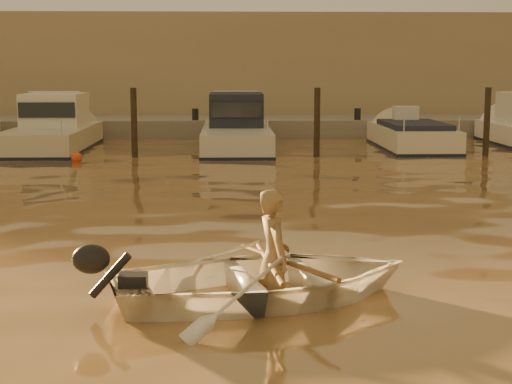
{
  "coord_description": "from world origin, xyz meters",
  "views": [
    {
      "loc": [
        -2.75,
        -8.93,
        2.6
      ],
      "look_at": [
        -2.36,
        2.61,
        0.75
      ],
      "focal_mm": 55.0,
      "sensor_mm": 36.0,
      "label": 1
    }
  ],
  "objects_px": {
    "moored_boat_2": "(236,129)",
    "waterfront_building": "(289,71)",
    "dinghy": "(265,279)",
    "moored_boat_3": "(412,141)",
    "person": "(274,258)",
    "moored_boat_1": "(52,130)"
  },
  "relations": [
    {
      "from": "moored_boat_2",
      "to": "waterfront_building",
      "type": "bearing_deg",
      "value": 77.07
    },
    {
      "from": "dinghy",
      "to": "moored_boat_3",
      "type": "height_order",
      "value": "moored_boat_3"
    },
    {
      "from": "person",
      "to": "waterfront_building",
      "type": "relative_size",
      "value": 0.03
    },
    {
      "from": "dinghy",
      "to": "person",
      "type": "bearing_deg",
      "value": -90.0
    },
    {
      "from": "waterfront_building",
      "to": "moored_boat_1",
      "type": "bearing_deg",
      "value": -127.26
    },
    {
      "from": "moored_boat_3",
      "to": "dinghy",
      "type": "bearing_deg",
      "value": -108.45
    },
    {
      "from": "moored_boat_3",
      "to": "waterfront_building",
      "type": "xyz_separation_m",
      "value": [
        -3.11,
        11.0,
        2.17
      ]
    },
    {
      "from": "moored_boat_1",
      "to": "waterfront_building",
      "type": "relative_size",
      "value": 0.15
    },
    {
      "from": "moored_boat_1",
      "to": "dinghy",
      "type": "bearing_deg",
      "value": -69.87
    },
    {
      "from": "moored_boat_1",
      "to": "moored_boat_3",
      "type": "height_order",
      "value": "moored_boat_1"
    },
    {
      "from": "moored_boat_2",
      "to": "moored_boat_3",
      "type": "relative_size",
      "value": 1.23
    },
    {
      "from": "dinghy",
      "to": "moored_boat_1",
      "type": "relative_size",
      "value": 0.51
    },
    {
      "from": "moored_boat_3",
      "to": "person",
      "type": "bearing_deg",
      "value": -108.17
    },
    {
      "from": "dinghy",
      "to": "moored_boat_3",
      "type": "relative_size",
      "value": 0.59
    },
    {
      "from": "moored_boat_1",
      "to": "moored_boat_2",
      "type": "relative_size",
      "value": 0.94
    },
    {
      "from": "moored_boat_3",
      "to": "waterfront_building",
      "type": "distance_m",
      "value": 11.64
    },
    {
      "from": "person",
      "to": "moored_boat_3",
      "type": "height_order",
      "value": "person"
    },
    {
      "from": "moored_boat_2",
      "to": "waterfront_building",
      "type": "xyz_separation_m",
      "value": [
        2.53,
        11.0,
        1.77
      ]
    },
    {
      "from": "moored_boat_1",
      "to": "moored_boat_2",
      "type": "distance_m",
      "value": 5.84
    },
    {
      "from": "person",
      "to": "waterfront_building",
      "type": "distance_m",
      "value": 27.53
    },
    {
      "from": "moored_boat_1",
      "to": "moored_boat_3",
      "type": "distance_m",
      "value": 11.49
    },
    {
      "from": "dinghy",
      "to": "moored_boat_3",
      "type": "bearing_deg",
      "value": -33.05
    }
  ]
}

